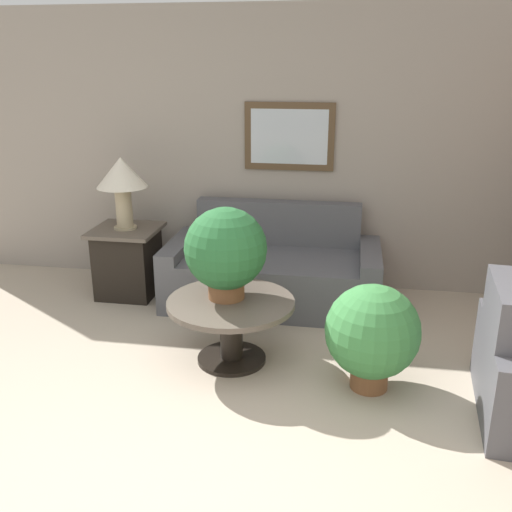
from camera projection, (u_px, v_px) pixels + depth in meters
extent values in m
plane|color=tan|center=(187.00, 498.00, 2.90)|extent=(20.00, 20.00, 0.00)
cube|color=gray|center=(274.00, 151.00, 5.38)|extent=(7.20, 0.06, 2.60)
cube|color=#4C3823|center=(289.00, 137.00, 5.26)|extent=(0.83, 0.03, 0.62)
cube|color=#B2BCC6|center=(289.00, 137.00, 5.25)|extent=(0.71, 0.01, 0.50)
cube|color=#4C4C51|center=(272.00, 279.00, 5.18)|extent=(1.54, 0.93, 0.45)
cube|color=#4C4C51|center=(278.00, 222.00, 5.40)|extent=(1.54, 0.16, 0.41)
cube|color=#4C4C51|center=(181.00, 269.00, 5.30)|extent=(0.18, 0.93, 0.55)
cube|color=#4C4C51|center=(369.00, 280.00, 5.03)|extent=(0.18, 0.93, 0.55)
cube|color=#4C4C51|center=(504.00, 315.00, 3.43)|extent=(0.22, 0.68, 0.41)
cylinder|color=black|center=(232.00, 358.00, 4.24)|extent=(0.51, 0.51, 0.03)
cylinder|color=black|center=(231.00, 331.00, 4.16)|extent=(0.17, 0.17, 0.41)
cylinder|color=brown|center=(231.00, 303.00, 4.09)|extent=(0.92, 0.92, 0.04)
cube|color=black|center=(128.00, 263.00, 5.36)|extent=(0.51, 0.51, 0.61)
cube|color=brown|center=(126.00, 230.00, 5.25)|extent=(0.60, 0.60, 0.03)
cylinder|color=tan|center=(126.00, 227.00, 5.24)|extent=(0.21, 0.21, 0.02)
cylinder|color=tan|center=(124.00, 207.00, 5.18)|extent=(0.15, 0.15, 0.37)
cone|color=beige|center=(121.00, 172.00, 5.08)|extent=(0.46, 0.46, 0.27)
cylinder|color=brown|center=(226.00, 288.00, 4.11)|extent=(0.26, 0.26, 0.15)
sphere|color=#235B2D|center=(226.00, 249.00, 4.01)|extent=(0.59, 0.59, 0.59)
cylinder|color=brown|center=(369.00, 375.00, 3.86)|extent=(0.25, 0.25, 0.18)
sphere|color=#387A3D|center=(372.00, 331.00, 3.76)|extent=(0.63, 0.63, 0.63)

